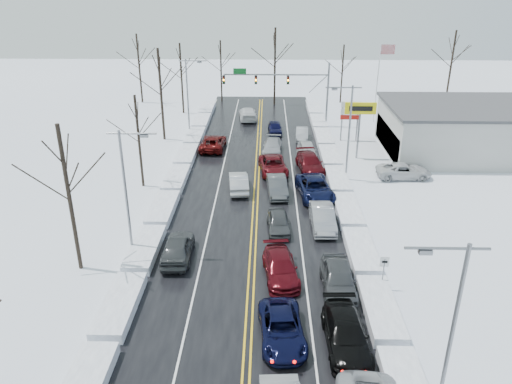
{
  "coord_description": "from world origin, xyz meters",
  "views": [
    {
      "loc": [
        0.91,
        -34.29,
        18.28
      ],
      "look_at": [
        0.12,
        1.18,
        2.5
      ],
      "focal_mm": 35.0,
      "sensor_mm": 36.0,
      "label": 1
    }
  ],
  "objects_px": {
    "dealership_building": "(481,129)",
    "oncoming_car_0": "(239,190)",
    "tires_plus_sign": "(360,112)",
    "flagpole": "(379,77)",
    "traffic_signal_mast": "(288,83)"
  },
  "relations": [
    {
      "from": "tires_plus_sign",
      "to": "traffic_signal_mast",
      "type": "bearing_deg",
      "value": 120.46
    },
    {
      "from": "traffic_signal_mast",
      "to": "oncoming_car_0",
      "type": "height_order",
      "value": "traffic_signal_mast"
    },
    {
      "from": "dealership_building",
      "to": "oncoming_car_0",
      "type": "distance_m",
      "value": 27.88
    },
    {
      "from": "oncoming_car_0",
      "to": "flagpole",
      "type": "bearing_deg",
      "value": -132.24
    },
    {
      "from": "tires_plus_sign",
      "to": "flagpole",
      "type": "distance_m",
      "value": 14.79
    },
    {
      "from": "traffic_signal_mast",
      "to": "flagpole",
      "type": "distance_m",
      "value": 11.9
    },
    {
      "from": "dealership_building",
      "to": "oncoming_car_0",
      "type": "relative_size",
      "value": 4.3
    },
    {
      "from": "oncoming_car_0",
      "to": "traffic_signal_mast",
      "type": "bearing_deg",
      "value": -109.53
    },
    {
      "from": "tires_plus_sign",
      "to": "flagpole",
      "type": "bearing_deg",
      "value": 71.56
    },
    {
      "from": "tires_plus_sign",
      "to": "oncoming_car_0",
      "type": "xyz_separation_m",
      "value": [
        -12.1,
        -8.77,
        -4.99
      ]
    },
    {
      "from": "dealership_building",
      "to": "oncoming_car_0",
      "type": "xyz_separation_m",
      "value": [
        -25.57,
        -10.77,
        -2.66
      ]
    },
    {
      "from": "tires_plus_sign",
      "to": "flagpole",
      "type": "relative_size",
      "value": 0.6
    },
    {
      "from": "traffic_signal_mast",
      "to": "dealership_building",
      "type": "height_order",
      "value": "traffic_signal_mast"
    },
    {
      "from": "tires_plus_sign",
      "to": "flagpole",
      "type": "xyz_separation_m",
      "value": [
        4.67,
        14.01,
        0.93
      ]
    },
    {
      "from": "oncoming_car_0",
      "to": "tires_plus_sign",
      "type": "bearing_deg",
      "value": -149.95
    }
  ]
}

